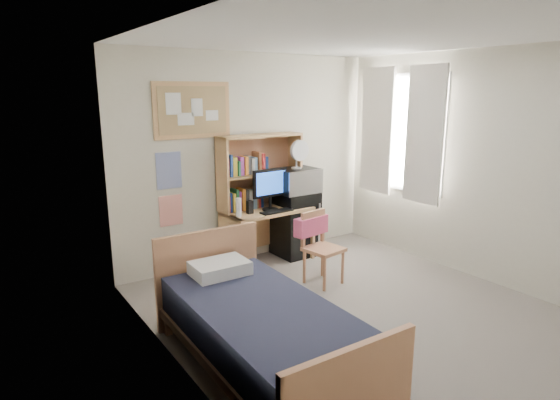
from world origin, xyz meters
TOP-DOWN VIEW (x-y plane):
  - floor at (0.00, 0.00)m, footprint 3.60×4.20m
  - ceiling at (0.00, 0.00)m, footprint 3.60×4.20m
  - wall_back at (0.00, 2.10)m, footprint 3.60×0.04m
  - wall_left at (-1.80, 0.00)m, footprint 0.04×4.20m
  - wall_right at (1.80, 0.00)m, footprint 0.04×4.20m
  - window_unit at (1.75, 1.20)m, footprint 0.10×1.40m
  - curtain_left at (1.72, 0.80)m, footprint 0.04×0.55m
  - curtain_right at (1.72, 1.60)m, footprint 0.04×0.55m
  - bulletin_board at (-0.78, 2.08)m, footprint 0.94×0.03m
  - poster_wave at (-1.10, 2.09)m, footprint 0.30×0.01m
  - poster_japan at (-1.10, 2.09)m, footprint 0.28×0.01m
  - desk at (0.05, 1.80)m, footprint 1.12×0.59m
  - desk_chair at (0.19, 0.85)m, footprint 0.47×0.47m
  - mini_fridge at (0.50, 1.83)m, footprint 0.51×0.51m
  - bed at (-1.28, -0.19)m, footprint 1.03×1.99m
  - hutch at (0.05, 1.95)m, footprint 1.13×0.32m
  - monitor at (0.05, 1.74)m, footprint 0.49×0.05m
  - keyboard at (0.06, 1.60)m, footprint 0.42×0.15m
  - speaker_left at (-0.25, 1.73)m, footprint 0.07×0.07m
  - speaker_right at (0.35, 1.75)m, footprint 0.07×0.07m
  - water_bottle at (-0.43, 1.69)m, footprint 0.07×0.07m
  - hoodie at (0.16, 1.05)m, footprint 0.46×0.20m
  - microwave at (0.50, 1.81)m, footprint 0.54×0.41m
  - desk_fan at (0.50, 1.81)m, footprint 0.27×0.27m
  - pillow at (-1.26, 0.56)m, footprint 0.50×0.35m

SIDE VIEW (x-z plane):
  - floor at x=0.00m, z-range -0.02..0.00m
  - bed at x=-1.28m, z-range 0.00..0.54m
  - desk at x=0.05m, z-range 0.00..0.69m
  - desk_chair at x=0.19m, z-range 0.00..0.82m
  - mini_fridge at x=0.50m, z-range 0.00..0.85m
  - pillow at x=-1.26m, z-range 0.54..0.66m
  - hoodie at x=0.16m, z-range 0.53..0.74m
  - keyboard at x=0.06m, z-range 0.69..0.71m
  - speaker_left at x=-0.25m, z-range 0.69..0.85m
  - speaker_right at x=0.35m, z-range 0.69..0.86m
  - poster_japan at x=-1.10m, z-range 0.60..0.96m
  - water_bottle at x=-0.43m, z-range 0.69..0.91m
  - monitor at x=0.05m, z-range 0.69..1.21m
  - microwave at x=0.50m, z-range 0.85..1.16m
  - hutch at x=0.05m, z-range 0.69..1.61m
  - poster_wave at x=-1.10m, z-range 1.04..1.46m
  - wall_back at x=0.00m, z-range 0.00..2.60m
  - wall_left at x=-1.80m, z-range 0.00..2.60m
  - wall_right at x=1.80m, z-range 0.00..2.60m
  - desk_fan at x=0.50m, z-range 1.16..1.49m
  - window_unit at x=1.75m, z-range 0.75..2.45m
  - curtain_left at x=1.72m, z-range 0.75..2.45m
  - curtain_right at x=1.72m, z-range 0.75..2.45m
  - bulletin_board at x=-0.78m, z-range 1.60..2.24m
  - ceiling at x=0.00m, z-range 2.59..2.61m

